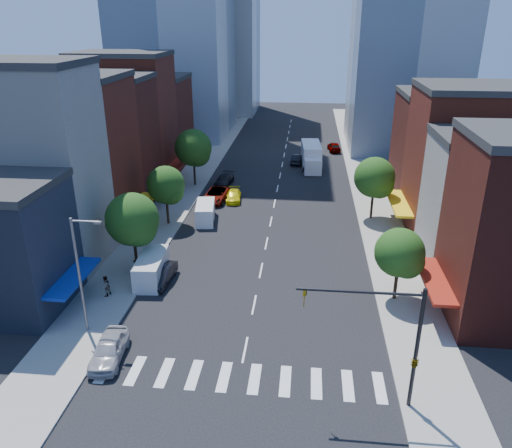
{
  "coord_description": "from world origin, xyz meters",
  "views": [
    {
      "loc": [
        3.78,
        -28.89,
        21.8
      ],
      "look_at": [
        -0.38,
        11.17,
        5.0
      ],
      "focal_mm": 35.0,
      "sensor_mm": 36.0,
      "label": 1
    }
  ],
  "objects_px": {
    "parked_car_second": "(162,275)",
    "taxi": "(234,196)",
    "parked_car_third": "(216,195)",
    "pedestrian_far": "(106,286)",
    "parked_car_front": "(109,349)",
    "box_truck": "(311,157)",
    "cargo_van_far": "(205,213)",
    "cargo_van_near": "(151,269)",
    "pedestrian_near": "(136,268)",
    "parked_car_rear": "(224,180)",
    "traffic_car_far": "(334,147)",
    "traffic_car_oncoming": "(297,159)"
  },
  "relations": [
    {
      "from": "parked_car_second",
      "to": "taxi",
      "type": "bearing_deg",
      "value": 84.56
    },
    {
      "from": "parked_car_third",
      "to": "pedestrian_far",
      "type": "xyz_separation_m",
      "value": [
        -4.94,
        -24.23,
        0.25
      ]
    },
    {
      "from": "parked_car_front",
      "to": "box_truck",
      "type": "distance_m",
      "value": 50.51
    },
    {
      "from": "parked_car_second",
      "to": "taxi",
      "type": "height_order",
      "value": "parked_car_second"
    },
    {
      "from": "parked_car_third",
      "to": "box_truck",
      "type": "relative_size",
      "value": 0.62
    },
    {
      "from": "cargo_van_far",
      "to": "cargo_van_near",
      "type": "bearing_deg",
      "value": -106.01
    },
    {
      "from": "parked_car_front",
      "to": "pedestrian_near",
      "type": "xyz_separation_m",
      "value": [
        -1.87,
        11.45,
        0.15
      ]
    },
    {
      "from": "parked_car_rear",
      "to": "pedestrian_far",
      "type": "height_order",
      "value": "pedestrian_far"
    },
    {
      "from": "traffic_car_far",
      "to": "taxi",
      "type": "bearing_deg",
      "value": 56.28
    },
    {
      "from": "cargo_van_near",
      "to": "parked_car_second",
      "type": "bearing_deg",
      "value": -14.94
    },
    {
      "from": "traffic_car_oncoming",
      "to": "pedestrian_near",
      "type": "bearing_deg",
      "value": 78.43
    },
    {
      "from": "parked_car_third",
      "to": "cargo_van_near",
      "type": "relative_size",
      "value": 1.03
    },
    {
      "from": "parked_car_second",
      "to": "taxi",
      "type": "distance_m",
      "value": 21.89
    },
    {
      "from": "taxi",
      "to": "pedestrian_far",
      "type": "relative_size",
      "value": 2.49
    },
    {
      "from": "traffic_car_oncoming",
      "to": "pedestrian_far",
      "type": "bearing_deg",
      "value": 78.11
    },
    {
      "from": "parked_car_rear",
      "to": "box_truck",
      "type": "xyz_separation_m",
      "value": [
        12.02,
        9.85,
        1.02
      ]
    },
    {
      "from": "traffic_car_oncoming",
      "to": "traffic_car_far",
      "type": "distance_m",
      "value": 10.53
    },
    {
      "from": "taxi",
      "to": "traffic_car_far",
      "type": "xyz_separation_m",
      "value": [
        13.76,
        26.94,
        0.15
      ]
    },
    {
      "from": "traffic_car_far",
      "to": "box_truck",
      "type": "bearing_deg",
      "value": 63.15
    },
    {
      "from": "taxi",
      "to": "pedestrian_near",
      "type": "distance_m",
      "value": 21.83
    },
    {
      "from": "traffic_car_oncoming",
      "to": "box_truck",
      "type": "relative_size",
      "value": 0.48
    },
    {
      "from": "pedestrian_near",
      "to": "pedestrian_far",
      "type": "xyz_separation_m",
      "value": [
        -1.45,
        -3.53,
        0.07
      ]
    },
    {
      "from": "traffic_car_oncoming",
      "to": "traffic_car_far",
      "type": "xyz_separation_m",
      "value": [
        6.17,
        8.52,
        0.06
      ]
    },
    {
      "from": "cargo_van_near",
      "to": "traffic_car_far",
      "type": "bearing_deg",
      "value": 65.66
    },
    {
      "from": "taxi",
      "to": "traffic_car_far",
      "type": "bearing_deg",
      "value": 57.74
    },
    {
      "from": "parked_car_front",
      "to": "pedestrian_near",
      "type": "distance_m",
      "value": 11.6
    },
    {
      "from": "taxi",
      "to": "parked_car_second",
      "type": "bearing_deg",
      "value": -103.73
    },
    {
      "from": "parked_car_rear",
      "to": "cargo_van_near",
      "type": "xyz_separation_m",
      "value": [
        -1.99,
        -27.72,
        0.43
      ]
    },
    {
      "from": "parked_car_third",
      "to": "pedestrian_far",
      "type": "bearing_deg",
      "value": -96.29
    },
    {
      "from": "taxi",
      "to": "traffic_car_oncoming",
      "type": "xyz_separation_m",
      "value": [
        7.59,
        18.42,
        0.09
      ]
    },
    {
      "from": "parked_car_front",
      "to": "cargo_van_near",
      "type": "height_order",
      "value": "cargo_van_near"
    },
    {
      "from": "taxi",
      "to": "box_truck",
      "type": "height_order",
      "value": "box_truck"
    },
    {
      "from": "pedestrian_far",
      "to": "parked_car_second",
      "type": "bearing_deg",
      "value": 151.92
    },
    {
      "from": "box_truck",
      "to": "cargo_van_far",
      "type": "bearing_deg",
      "value": -121.36
    },
    {
      "from": "parked_car_front",
      "to": "traffic_car_oncoming",
      "type": "height_order",
      "value": "parked_car_front"
    },
    {
      "from": "cargo_van_far",
      "to": "pedestrian_near",
      "type": "xyz_separation_m",
      "value": [
        -3.5,
        -13.87,
        -0.07
      ]
    },
    {
      "from": "parked_car_second",
      "to": "cargo_van_near",
      "type": "height_order",
      "value": "cargo_van_near"
    },
    {
      "from": "cargo_van_far",
      "to": "taxi",
      "type": "relative_size",
      "value": 1.16
    },
    {
      "from": "box_truck",
      "to": "pedestrian_far",
      "type": "height_order",
      "value": "box_truck"
    },
    {
      "from": "parked_car_third",
      "to": "pedestrian_near",
      "type": "height_order",
      "value": "pedestrian_near"
    },
    {
      "from": "box_truck",
      "to": "parked_car_front",
      "type": "bearing_deg",
      "value": -109.78
    },
    {
      "from": "parked_car_third",
      "to": "taxi",
      "type": "relative_size",
      "value": 1.29
    },
    {
      "from": "taxi",
      "to": "parked_car_third",
      "type": "bearing_deg",
      "value": -176.12
    },
    {
      "from": "parked_car_rear",
      "to": "cargo_van_far",
      "type": "height_order",
      "value": "cargo_van_far"
    },
    {
      "from": "parked_car_second",
      "to": "traffic_car_far",
      "type": "xyz_separation_m",
      "value": [
        17.0,
        48.59,
        0.04
      ]
    },
    {
      "from": "taxi",
      "to": "traffic_car_oncoming",
      "type": "height_order",
      "value": "traffic_car_oncoming"
    },
    {
      "from": "parked_car_rear",
      "to": "traffic_car_far",
      "type": "relative_size",
      "value": 1.05
    },
    {
      "from": "parked_car_second",
      "to": "pedestrian_near",
      "type": "xyz_separation_m",
      "value": [
        -2.48,
        0.58,
        0.23
      ]
    },
    {
      "from": "parked_car_front",
      "to": "parked_car_second",
      "type": "height_order",
      "value": "parked_car_front"
    },
    {
      "from": "parked_car_front",
      "to": "parked_car_rear",
      "type": "xyz_separation_m",
      "value": [
        1.61,
        38.77,
        -0.11
      ]
    }
  ]
}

